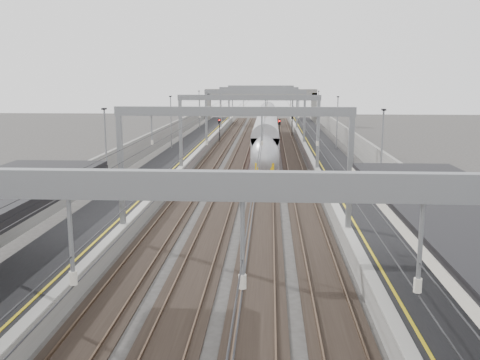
# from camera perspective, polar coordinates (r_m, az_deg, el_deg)

# --- Properties ---
(platform_left) EXTENTS (4.00, 120.00, 1.00)m
(platform_left) POSITION_cam_1_polar(r_m,az_deg,el_deg) (53.42, -7.54, 1.48)
(platform_left) COLOR black
(platform_left) RESTS_ON ground
(platform_right) EXTENTS (4.00, 120.00, 1.00)m
(platform_right) POSITION_cam_1_polar(r_m,az_deg,el_deg) (52.83, 9.77, 1.31)
(platform_right) COLOR black
(platform_right) RESTS_ON ground
(tracks) EXTENTS (11.40, 140.00, 0.20)m
(tracks) POSITION_cam_1_polar(r_m,az_deg,el_deg) (52.60, 1.07, 0.93)
(tracks) COLOR black
(tracks) RESTS_ON ground
(overhead_line) EXTENTS (13.00, 140.00, 6.60)m
(overhead_line) POSITION_cam_1_polar(r_m,az_deg,el_deg) (58.50, 1.34, 7.94)
(overhead_line) COLOR gray
(overhead_line) RESTS_ON platform_left
(overbridge) EXTENTS (22.00, 2.20, 6.90)m
(overbridge) POSITION_cam_1_polar(r_m,az_deg,el_deg) (106.86, 2.22, 8.82)
(overbridge) COLOR slate
(overbridge) RESTS_ON ground
(wall_left) EXTENTS (0.30, 120.00, 3.20)m
(wall_left) POSITION_cam_1_polar(r_m,az_deg,el_deg) (53.95, -10.91, 2.65)
(wall_left) COLOR slate
(wall_left) RESTS_ON ground
(wall_right) EXTENTS (0.30, 120.00, 3.20)m
(wall_right) POSITION_cam_1_polar(r_m,az_deg,el_deg) (53.13, 13.24, 2.43)
(wall_right) COLOR slate
(wall_right) RESTS_ON ground
(train) EXTENTS (2.58, 47.01, 4.08)m
(train) POSITION_cam_1_polar(r_m,az_deg,el_deg) (67.16, 2.85, 4.78)
(train) COLOR maroon
(train) RESTS_ON ground
(signal_green) EXTENTS (0.32, 0.32, 3.48)m
(signal_green) POSITION_cam_1_polar(r_m,az_deg,el_deg) (75.71, -2.20, 5.78)
(signal_green) COLOR black
(signal_green) RESTS_ON ground
(signal_red_near) EXTENTS (0.32, 0.32, 3.48)m
(signal_red_near) POSITION_cam_1_polar(r_m,az_deg,el_deg) (74.30, 4.21, 5.66)
(signal_red_near) COLOR black
(signal_red_near) RESTS_ON ground
(signal_red_far) EXTENTS (0.32, 0.32, 3.48)m
(signal_red_far) POSITION_cam_1_polar(r_m,az_deg,el_deg) (84.95, 5.59, 6.29)
(signal_red_far) COLOR black
(signal_red_far) RESTS_ON ground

